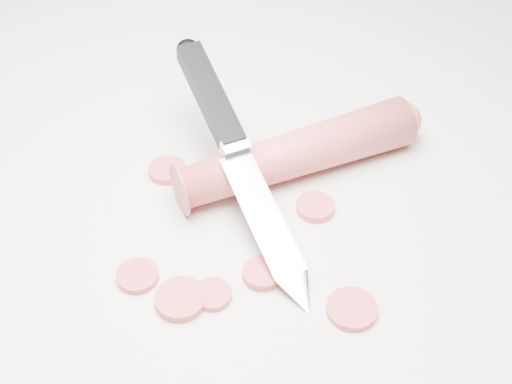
% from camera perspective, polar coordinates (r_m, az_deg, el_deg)
% --- Properties ---
extents(ground, '(2.40, 2.40, 0.00)m').
position_cam_1_polar(ground, '(0.58, 0.37, -0.94)').
color(ground, silver).
rests_on(ground, ground).
extents(carrot, '(0.18, 0.17, 0.04)m').
position_cam_1_polar(carrot, '(0.59, 3.30, 3.10)').
color(carrot, '#CA413F').
rests_on(carrot, ground).
extents(carrot_slice_0, '(0.04, 0.04, 0.01)m').
position_cam_1_polar(carrot_slice_0, '(0.52, -6.06, -8.52)').
color(carrot_slice_0, '#C4373A').
rests_on(carrot_slice_0, ground).
extents(carrot_slice_1, '(0.03, 0.03, 0.01)m').
position_cam_1_polar(carrot_slice_1, '(0.54, -9.45, -6.63)').
color(carrot_slice_1, '#C4373A').
rests_on(carrot_slice_1, ground).
extents(carrot_slice_2, '(0.03, 0.03, 0.01)m').
position_cam_1_polar(carrot_slice_2, '(0.58, 4.77, -1.21)').
color(carrot_slice_2, '#C4373A').
rests_on(carrot_slice_2, ground).
extents(carrot_slice_3, '(0.03, 0.03, 0.01)m').
position_cam_1_polar(carrot_slice_3, '(0.53, 0.51, -6.53)').
color(carrot_slice_3, '#C4373A').
rests_on(carrot_slice_3, ground).
extents(carrot_slice_4, '(0.04, 0.04, 0.01)m').
position_cam_1_polar(carrot_slice_4, '(0.52, 7.69, -9.26)').
color(carrot_slice_4, '#C4373A').
rests_on(carrot_slice_4, ground).
extents(carrot_slice_5, '(0.03, 0.03, 0.01)m').
position_cam_1_polar(carrot_slice_5, '(0.61, -7.12, 1.75)').
color(carrot_slice_5, '#C4373A').
rests_on(carrot_slice_5, ground).
extents(carrot_slice_6, '(0.03, 0.03, 0.01)m').
position_cam_1_polar(carrot_slice_6, '(0.52, -3.52, -8.18)').
color(carrot_slice_6, '#C4373A').
rests_on(carrot_slice_6, ground).
extents(kitchen_knife, '(0.19, 0.20, 0.09)m').
position_cam_1_polar(kitchen_knife, '(0.55, -1.08, 2.51)').
color(kitchen_knife, silver).
rests_on(kitchen_knife, ground).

